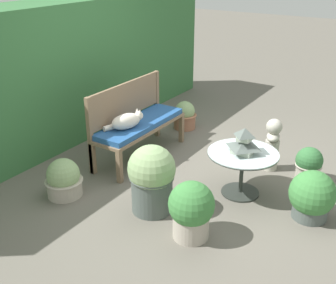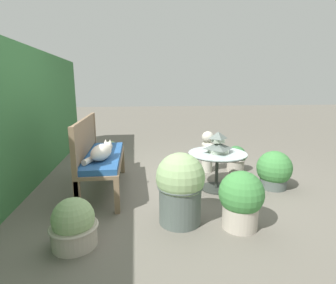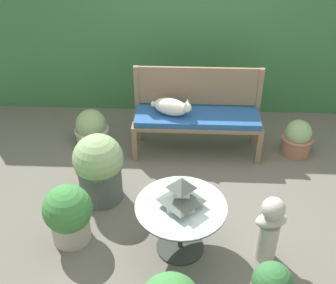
# 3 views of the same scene
# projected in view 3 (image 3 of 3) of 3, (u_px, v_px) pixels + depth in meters

# --- Properties ---
(ground) EXTENTS (30.00, 30.00, 0.00)m
(ground) POSITION_uv_depth(u_px,v_px,m) (192.00, 202.00, 4.38)
(ground) COLOR #666056
(foliage_hedge_back) EXTENTS (6.40, 0.83, 1.95)m
(foliage_hedge_back) POSITION_uv_depth(u_px,v_px,m) (194.00, 33.00, 5.74)
(foliage_hedge_back) COLOR #38703D
(foliage_hedge_back) RESTS_ON ground
(garden_bench) EXTENTS (1.49, 0.48, 0.52)m
(garden_bench) POSITION_uv_depth(u_px,v_px,m) (197.00, 120.00, 4.89)
(garden_bench) COLOR #7F664C
(garden_bench) RESTS_ON ground
(bench_backrest) EXTENTS (1.49, 0.06, 1.00)m
(bench_backrest) POSITION_uv_depth(u_px,v_px,m) (198.00, 90.00, 4.92)
(bench_backrest) COLOR #7F664C
(bench_backrest) RESTS_ON ground
(cat) EXTENTS (0.48, 0.37, 0.22)m
(cat) POSITION_uv_depth(u_px,v_px,m) (171.00, 107.00, 4.79)
(cat) COLOR silver
(cat) RESTS_ON garden_bench
(patio_table) EXTENTS (0.79, 0.79, 0.52)m
(patio_table) POSITION_uv_depth(u_px,v_px,m) (181.00, 215.00, 3.64)
(patio_table) COLOR #2D332D
(patio_table) RESTS_ON ground
(pagoda_birdhouse) EXTENTS (0.31, 0.31, 0.29)m
(pagoda_birdhouse) POSITION_uv_depth(u_px,v_px,m) (181.00, 194.00, 3.51)
(pagoda_birdhouse) COLOR #B2BCA8
(pagoda_birdhouse) RESTS_ON patio_table
(garden_bust) EXTENTS (0.31, 0.23, 0.69)m
(garden_bust) POSITION_uv_depth(u_px,v_px,m) (270.00, 227.00, 3.58)
(garden_bust) COLOR #B7B2A3
(garden_bust) RESTS_ON ground
(potted_plant_path_edge) EXTENTS (0.51, 0.51, 0.75)m
(potted_plant_path_edge) POSITION_uv_depth(u_px,v_px,m) (99.00, 168.00, 4.23)
(potted_plant_path_edge) COLOR #4C5651
(potted_plant_path_edge) RESTS_ON ground
(potted_plant_bench_right) EXTENTS (0.43, 0.43, 0.45)m
(potted_plant_bench_right) POSITION_uv_depth(u_px,v_px,m) (91.00, 128.00, 5.18)
(potted_plant_bench_right) COLOR #ADA393
(potted_plant_bench_right) RESTS_ON ground
(potted_plant_bench_left) EXTENTS (0.38, 0.38, 0.44)m
(potted_plant_bench_left) POSITION_uv_depth(u_px,v_px,m) (297.00, 138.00, 4.99)
(potted_plant_bench_left) COLOR #9E664C
(potted_plant_bench_left) RESTS_ON ground
(potted_plant_table_far) EXTENTS (0.45, 0.45, 0.59)m
(potted_plant_table_far) POSITION_uv_depth(u_px,v_px,m) (68.00, 214.00, 3.80)
(potted_plant_table_far) COLOR #ADA393
(potted_plant_table_far) RESTS_ON ground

